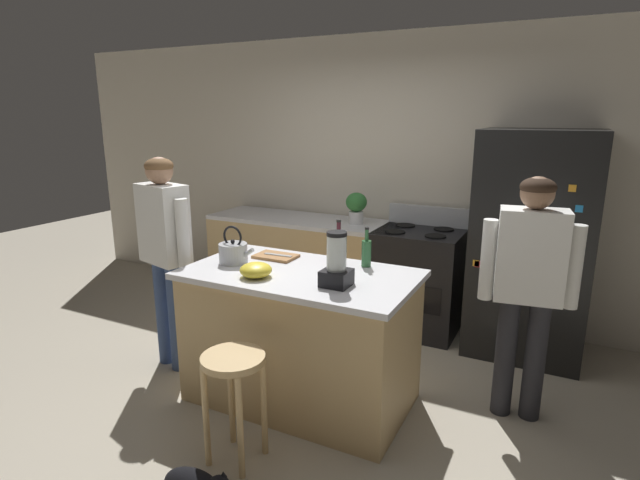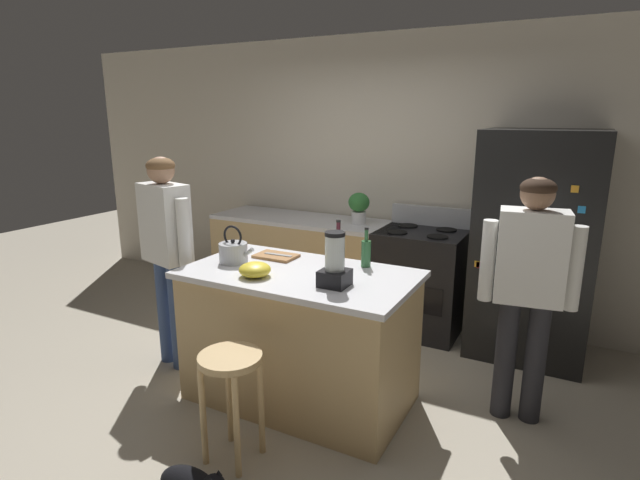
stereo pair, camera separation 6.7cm
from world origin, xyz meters
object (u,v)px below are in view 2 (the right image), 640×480
mixing_bowl (255,270)px  person_by_sink_right (529,279)px  potted_plant (359,206)px  kitchen_island (300,336)px  blender_appliance (335,263)px  bar_stool (231,379)px  stove_range (420,280)px  bottle_wine (338,248)px  tea_kettle (233,252)px  refrigerator (534,247)px  person_by_island_left (166,243)px  cutting_board (276,256)px  bottle_olive_oil (366,252)px  chef_knife (278,255)px

mixing_bowl → person_by_sink_right: bearing=23.9°
person_by_sink_right → potted_plant: person_by_sink_right is taller
kitchen_island → blender_appliance: (0.34, -0.14, 0.61)m
bar_stool → stove_range: bearing=79.9°
bottle_wine → tea_kettle: bottle_wine is taller
refrigerator → tea_kettle: size_ratio=6.70×
kitchen_island → refrigerator: bearing=48.7°
kitchen_island → person_by_sink_right: size_ratio=0.97×
refrigerator → bar_stool: (-1.34, -2.23, -0.41)m
bar_stool → mixing_bowl: 0.72m
bar_stool → bottle_wine: size_ratio=2.08×
mixing_bowl → stove_range: bearing=71.6°
kitchen_island → person_by_island_left: bearing=-178.4°
refrigerator → cutting_board: bearing=-141.9°
cutting_board → mixing_bowl: bearing=-74.4°
blender_appliance → cutting_board: blender_appliance is taller
kitchen_island → person_by_island_left: (-1.15, -0.03, 0.53)m
kitchen_island → cutting_board: size_ratio=5.14×
bottle_wine → bottle_olive_oil: (0.20, 0.03, -0.02)m
tea_kettle → chef_knife: size_ratio=1.25×
refrigerator → bar_stool: refrigerator is taller
potted_plant → bottle_olive_oil: size_ratio=1.09×
bottle_wine → mixing_bowl: bottle_wine is taller
person_by_sink_right → blender_appliance: bearing=-149.3°
blender_appliance → cutting_board: (-0.65, 0.36, -0.13)m
refrigerator → potted_plant: size_ratio=6.15×
kitchen_island → tea_kettle: (-0.51, -0.03, 0.55)m
bottle_olive_oil → potted_plant: bearing=115.7°
stove_range → blender_appliance: bearing=-91.6°
refrigerator → potted_plant: refrigerator is taller
potted_plant → blender_appliance: blender_appliance is taller
potted_plant → refrigerator: bearing=-1.8°
cutting_board → blender_appliance: bearing=-28.6°
stove_range → bottle_olive_oil: (-0.03, -1.21, 0.56)m
bottle_wine → cutting_board: size_ratio=1.05×
refrigerator → bottle_wine: 1.69m
kitchen_island → tea_kettle: size_ratio=5.60×
refrigerator → person_by_island_left: refrigerator is taller
potted_plant → mixing_bowl: (0.05, -1.77, -0.13)m
person_by_sink_right → mixing_bowl: bearing=-156.1°
person_by_sink_right → cutting_board: size_ratio=5.33×
refrigerator → stove_range: bearing=178.5°
person_by_sink_right → bottle_olive_oil: (-1.03, -0.16, 0.08)m
blender_appliance → bottle_olive_oil: blender_appliance is taller
bottle_wine → refrigerator: bearing=46.3°
person_by_island_left → person_by_sink_right: 2.57m
bottle_olive_oil → tea_kettle: bottle_olive_oil is taller
blender_appliance → chef_knife: size_ratio=1.54×
person_by_sink_right → tea_kettle: bearing=-165.0°
person_by_island_left → bottle_olive_oil: 1.54m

